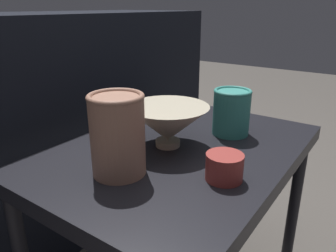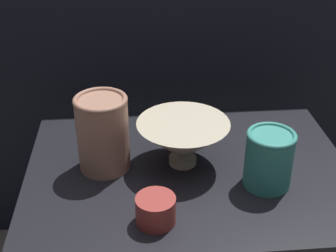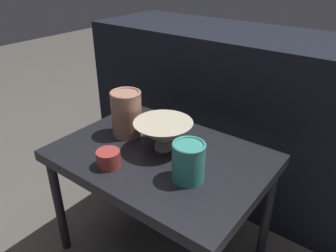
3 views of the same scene
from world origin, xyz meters
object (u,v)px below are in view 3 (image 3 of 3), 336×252
(vase_textured_left, at_px, (127,113))
(cup, at_px, (108,159))
(vase_colorful_right, at_px, (188,161))
(bowl, at_px, (163,134))

(vase_textured_left, relative_size, cup, 2.25)
(cup, bearing_deg, vase_textured_left, 117.58)
(vase_textured_left, relative_size, vase_colorful_right, 1.38)
(vase_textured_left, bearing_deg, vase_colorful_right, -15.56)
(bowl, distance_m, cup, 0.22)
(vase_textured_left, bearing_deg, bowl, -0.79)
(vase_textured_left, xyz_separation_m, cup, (0.11, -0.20, -0.06))
(bowl, height_order, vase_colorful_right, vase_colorful_right)
(vase_textured_left, distance_m, vase_colorful_right, 0.37)
(bowl, distance_m, vase_colorful_right, 0.20)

